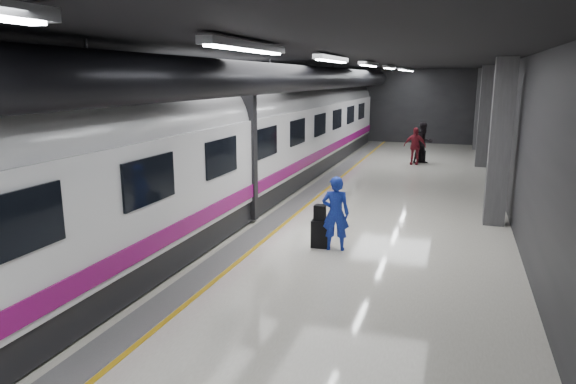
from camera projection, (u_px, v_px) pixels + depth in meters
The scene contains 9 objects.
ground at pixel (316, 228), 13.83m from camera, with size 40.00×40.00×0.00m, color white.
platform_hall at pixel (317, 94), 14.03m from camera, with size 10.02×40.02×4.51m.
train at pixel (205, 147), 14.38m from camera, with size 3.05×38.00×4.05m.
traveler_main at pixel (336, 213), 11.93m from camera, with size 0.64×0.42×1.76m, color #1742AE.
suitcase_main at pixel (320, 234), 12.22m from camera, with size 0.41×0.26×0.66m, color black.
shoulder_bag at pixel (320, 213), 12.10m from camera, with size 0.28×0.15×0.37m, color black.
traveler_far_a at pixel (423, 143), 24.16m from camera, with size 0.94×0.74×1.94m, color black.
traveler_far_b at pixel (415, 146), 23.87m from camera, with size 1.01×0.42×1.73m, color maroon.
suitcase_far at pixel (421, 156), 24.59m from camera, with size 0.39×0.25×0.57m, color black.
Camera 1 is at (3.47, -12.84, 3.96)m, focal length 32.00 mm.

